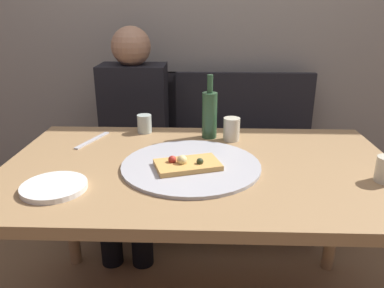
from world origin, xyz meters
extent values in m
cube|color=#99754C|center=(0.00, 0.00, 0.71)|extent=(1.43, 0.86, 0.04)
cylinder|color=#99754C|center=(-0.65, 0.37, 0.34)|extent=(0.06, 0.06, 0.69)
cylinder|color=#99754C|center=(0.65, 0.37, 0.34)|extent=(0.06, 0.06, 0.69)
cylinder|color=#ADADB2|center=(-0.03, -0.03, 0.73)|extent=(0.50, 0.50, 0.01)
cube|color=tan|center=(-0.04, -0.06, 0.75)|extent=(0.25, 0.19, 0.02)
sphere|color=#EAD184|center=(-0.06, -0.06, 0.77)|extent=(0.04, 0.04, 0.04)
sphere|color=#2D381E|center=(0.00, -0.06, 0.76)|extent=(0.02, 0.02, 0.02)
sphere|color=#B22D23|center=(-0.10, -0.05, 0.77)|extent=(0.03, 0.03, 0.03)
cylinder|color=#2D5133|center=(0.04, 0.30, 0.83)|extent=(0.06, 0.06, 0.20)
cylinder|color=#2D5133|center=(0.04, 0.30, 0.96)|extent=(0.02, 0.02, 0.08)
cylinder|color=beige|center=(0.13, 0.26, 0.78)|extent=(0.07, 0.07, 0.10)
cylinder|color=#B7C6BC|center=(-0.26, 0.36, 0.77)|extent=(0.06, 0.06, 0.08)
cylinder|color=white|center=(-0.45, -0.22, 0.74)|extent=(0.20, 0.20, 0.02)
cube|color=#B7B7BC|center=(-0.46, 0.23, 0.73)|extent=(0.09, 0.21, 0.01)
cube|color=black|center=(-0.38, 0.75, 0.45)|extent=(0.44, 0.44, 0.05)
cube|color=black|center=(-0.38, 0.95, 0.68)|extent=(0.44, 0.04, 0.45)
cylinder|color=black|center=(-0.19, 0.56, 0.21)|extent=(0.04, 0.04, 0.42)
cylinder|color=black|center=(-0.57, 0.56, 0.21)|extent=(0.04, 0.04, 0.42)
cylinder|color=black|center=(-0.19, 0.94, 0.21)|extent=(0.04, 0.04, 0.42)
cylinder|color=black|center=(-0.57, 0.94, 0.21)|extent=(0.04, 0.04, 0.42)
cube|color=black|center=(0.00, 0.75, 0.45)|extent=(0.44, 0.44, 0.05)
cube|color=black|center=(0.00, 0.95, 0.68)|extent=(0.44, 0.04, 0.45)
cylinder|color=black|center=(0.19, 0.56, 0.21)|extent=(0.04, 0.04, 0.42)
cylinder|color=black|center=(-0.19, 0.56, 0.21)|extent=(0.04, 0.04, 0.42)
cylinder|color=black|center=(0.19, 0.94, 0.21)|extent=(0.04, 0.04, 0.42)
cylinder|color=black|center=(-0.19, 0.94, 0.21)|extent=(0.04, 0.04, 0.42)
cube|color=black|center=(0.44, 0.75, 0.45)|extent=(0.44, 0.44, 0.05)
cube|color=black|center=(0.44, 0.95, 0.68)|extent=(0.44, 0.04, 0.45)
cylinder|color=black|center=(0.63, 0.56, 0.21)|extent=(0.04, 0.04, 0.42)
cylinder|color=black|center=(0.25, 0.56, 0.21)|extent=(0.04, 0.04, 0.42)
cylinder|color=black|center=(0.63, 0.94, 0.21)|extent=(0.04, 0.04, 0.42)
cylinder|color=black|center=(0.25, 0.94, 0.21)|extent=(0.04, 0.04, 0.42)
cube|color=black|center=(-0.38, 0.77, 0.71)|extent=(0.36, 0.22, 0.52)
sphere|color=#A87A5B|center=(-0.38, 0.77, 1.06)|extent=(0.21, 0.21, 0.21)
cylinder|color=black|center=(-0.30, 0.57, 0.45)|extent=(0.12, 0.40, 0.12)
cylinder|color=black|center=(-0.46, 0.57, 0.45)|extent=(0.12, 0.40, 0.12)
cylinder|color=black|center=(-0.30, 0.37, 0.23)|extent=(0.11, 0.11, 0.45)
cylinder|color=black|center=(-0.46, 0.37, 0.23)|extent=(0.11, 0.11, 0.45)
camera|label=1|loc=(0.01, -1.25, 1.27)|focal=35.16mm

